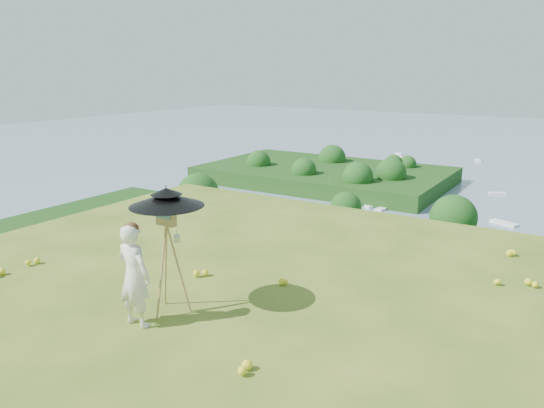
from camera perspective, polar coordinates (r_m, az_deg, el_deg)
The scene contains 11 objects.
ground at distance 8.32m, azimuth -4.33°, elevation -11.93°, with size 14.00×14.00×0.00m, color #415E1B.
shoreline_tier at distance 90.28m, azimuth 26.52°, elevation -13.37°, with size 170.00×28.00×8.00m, color gray.
peninsula at distance 182.47m, azimuth 5.72°, elevation 3.94°, with size 90.00×60.00×12.00m, color #113A10, non-canonical shape.
slope_trees at distance 45.25m, azimuth 23.90°, elevation -11.36°, with size 110.00×50.00×6.00m, color #1A4B16, non-canonical shape.
harbor_town at distance 87.62m, azimuth 26.99°, elevation -9.57°, with size 110.00×22.00×5.00m, color beige, non-canonical shape.
moored_boats at distance 171.94m, azimuth 25.60°, elevation 0.36°, with size 140.00×140.00×0.70m, color white, non-canonical shape.
wildflowers at distance 8.47m, azimuth -3.32°, elevation -10.95°, with size 10.00×10.50×0.12m, color yellow, non-canonical shape.
painter at distance 7.98m, azimuth -14.62°, elevation -7.45°, with size 0.57×0.37×1.56m, color white.
field_easel at distance 8.26m, azimuth -11.10°, elevation -5.79°, with size 0.66×0.66×1.74m, color #9E8242, non-canonical shape.
sun_umbrella at distance 8.04m, azimuth -11.25°, elevation -0.02°, with size 1.12×1.12×0.58m, color black, non-canonical shape.
painter_cap at distance 7.74m, azimuth -14.96°, elevation -2.37°, with size 0.22×0.26×0.10m, color pink, non-canonical shape.
Camera 1 is at (4.47, -5.98, 3.68)m, focal length 35.00 mm.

